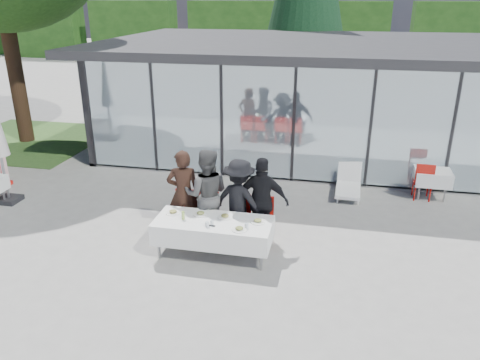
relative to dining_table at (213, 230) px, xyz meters
name	(u,v)px	position (x,y,z in m)	size (l,w,h in m)	color
ground	(218,251)	(0.05, 0.17, -0.54)	(90.00, 90.00, 0.00)	gray
pavilion	(336,79)	(2.05, 8.34, 1.61)	(14.80, 8.80, 3.44)	gray
treeline	(286,33)	(-1.95, 28.17, 1.66)	(62.50, 2.00, 4.40)	#183A12
dining_table	(213,230)	(0.00, 0.00, 0.00)	(2.26, 0.96, 0.75)	white
diner_a	(184,193)	(-0.83, 0.73, 0.40)	(0.69, 0.69, 1.88)	#321E16
diner_chair_a	(185,210)	(-0.83, 0.75, 0.00)	(0.44, 0.44, 0.97)	red
diner_b	(207,194)	(-0.33, 0.73, 0.43)	(0.94, 0.94, 1.93)	#545454
diner_chair_b	(208,213)	(-0.33, 0.75, 0.00)	(0.44, 0.44, 0.97)	red
diner_c	(239,201)	(0.36, 0.73, 0.34)	(1.14, 1.14, 1.76)	black
diner_chair_c	(239,216)	(0.36, 0.75, 0.00)	(0.44, 0.44, 0.97)	red
diner_d	(262,201)	(0.83, 0.73, 0.38)	(1.07, 1.07, 1.83)	black
diner_chair_d	(262,218)	(0.83, 0.75, 0.00)	(0.44, 0.44, 0.97)	red
plate_a	(173,212)	(-0.86, 0.15, 0.24)	(0.29, 0.29, 0.07)	white
plate_b	(201,214)	(-0.31, 0.20, 0.24)	(0.29, 0.29, 0.07)	white
plate_c	(225,216)	(0.19, 0.18, 0.24)	(0.29, 0.29, 0.07)	white
plate_d	(258,221)	(0.85, 0.11, 0.24)	(0.29, 0.29, 0.07)	white
plate_extra	(239,229)	(0.57, -0.27, 0.24)	(0.29, 0.29, 0.07)	white
juice_bottle	(183,215)	(-0.58, -0.06, 0.29)	(0.06, 0.06, 0.16)	#89AC47
drinking_glasses	(222,224)	(0.23, -0.21, 0.26)	(0.80, 0.16, 0.10)	silver
folded_eyeglasses	(212,226)	(0.03, -0.22, 0.22)	(0.14, 0.03, 0.01)	black
spare_table_right	(432,176)	(4.61, 3.92, 0.02)	(0.86, 0.86, 0.74)	white
spare_chair_b	(423,180)	(4.37, 3.65, 0.00)	(0.46, 0.46, 0.97)	red
lounger	(349,183)	(2.59, 3.73, -0.28)	(0.64, 1.35, 0.72)	white
grass_patch	(27,140)	(-8.45, 6.17, -0.53)	(5.00, 5.00, 0.02)	#385926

